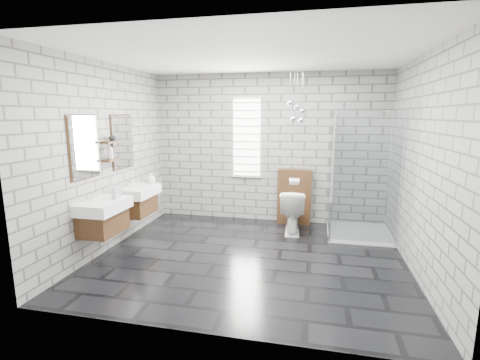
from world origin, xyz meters
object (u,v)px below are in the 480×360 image
(cistern_panel, at_px, (294,197))
(shower_enclosure, at_px, (354,207))
(vanity_right, at_px, (136,192))
(vanity_left, at_px, (101,207))
(toilet, at_px, (292,211))

(cistern_panel, relative_size, shower_enclosure, 0.49)
(vanity_right, bearing_deg, vanity_left, -90.00)
(vanity_right, height_order, shower_enclosure, shower_enclosure)
(vanity_right, xyz_separation_m, shower_enclosure, (3.41, 0.81, -0.25))
(shower_enclosure, bearing_deg, cistern_panel, 152.59)
(vanity_right, distance_m, shower_enclosure, 3.51)
(vanity_left, xyz_separation_m, cistern_panel, (2.41, 2.25, -0.26))
(cistern_panel, bearing_deg, vanity_right, -151.14)
(shower_enclosure, relative_size, toilet, 2.78)
(toilet, bearing_deg, shower_enclosure, 175.65)
(vanity_left, bearing_deg, toilet, 36.05)
(toilet, bearing_deg, vanity_right, 15.69)
(vanity_left, xyz_separation_m, shower_enclosure, (3.41, 1.74, -0.25))
(cistern_panel, height_order, shower_enclosure, shower_enclosure)
(vanity_left, height_order, cistern_panel, vanity_left)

